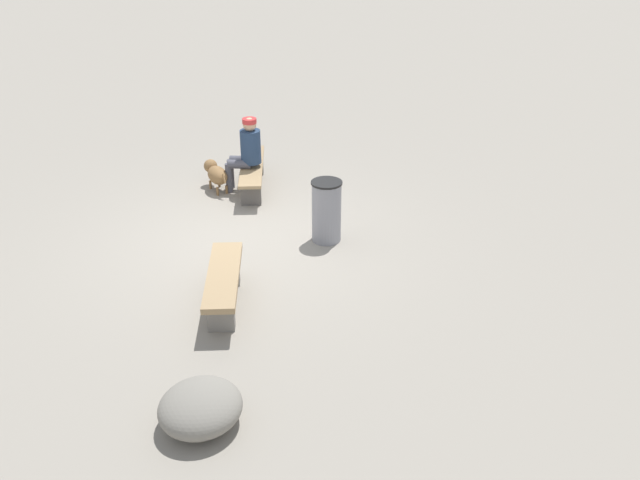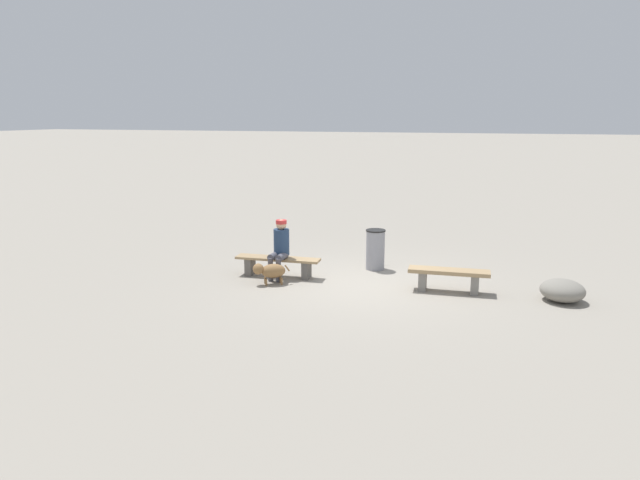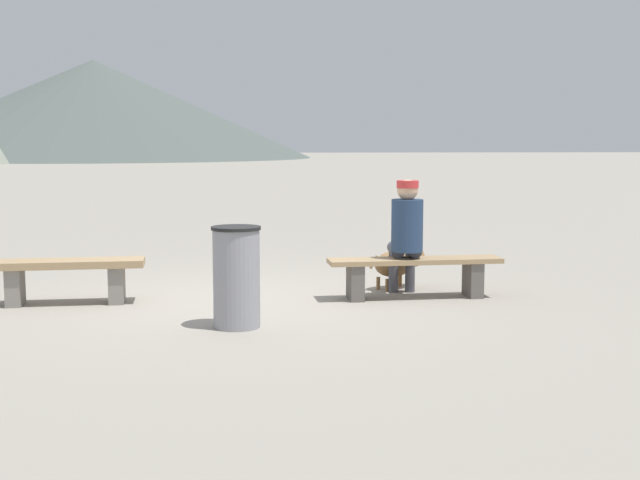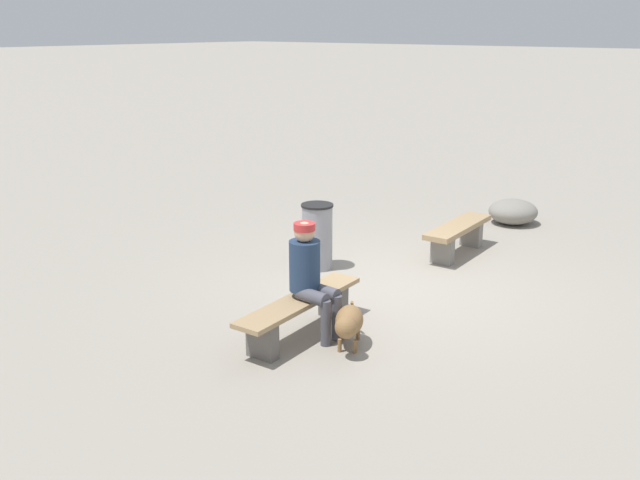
{
  "view_description": "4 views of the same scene",
  "coord_description": "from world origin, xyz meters",
  "px_view_note": "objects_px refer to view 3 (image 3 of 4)",
  "views": [
    {
      "loc": [
        -9.01,
        -1.38,
        4.73
      ],
      "look_at": [
        -1.17,
        -1.2,
        0.62
      ],
      "focal_mm": 38.73,
      "sensor_mm": 36.0,
      "label": 1
    },
    {
      "loc": [
        -2.82,
        11.32,
        3.49
      ],
      "look_at": [
        1.25,
        -0.88,
        0.68
      ],
      "focal_mm": 32.26,
      "sensor_mm": 36.0,
      "label": 2
    },
    {
      "loc": [
        0.21,
        -8.9,
        1.7
      ],
      "look_at": [
        0.95,
        0.79,
        0.55
      ],
      "focal_mm": 47.6,
      "sensor_mm": 36.0,
      "label": 3
    },
    {
      "loc": [
        7.35,
        4.71,
        3.29
      ],
      "look_at": [
        0.99,
        -0.44,
        0.79
      ],
      "focal_mm": 39.62,
      "sensor_mm": 36.0,
      "label": 4
    }
  ],
  "objects_px": {
    "bench_left": "(66,273)",
    "bench_right": "(415,271)",
    "dog": "(398,263)",
    "seated_person": "(406,229)",
    "trash_bin": "(236,277)"
  },
  "relations": [
    {
      "from": "dog",
      "to": "bench_left",
      "type": "bearing_deg",
      "value": 159.93
    },
    {
      "from": "bench_left",
      "to": "bench_right",
      "type": "xyz_separation_m",
      "value": [
        3.68,
        0.06,
        -0.03
      ]
    },
    {
      "from": "seated_person",
      "to": "trash_bin",
      "type": "bearing_deg",
      "value": -140.75
    },
    {
      "from": "bench_left",
      "to": "dog",
      "type": "height_order",
      "value": "dog"
    },
    {
      "from": "bench_right",
      "to": "dog",
      "type": "bearing_deg",
      "value": 93.11
    },
    {
      "from": "dog",
      "to": "bench_right",
      "type": "bearing_deg",
      "value": -113.31
    },
    {
      "from": "trash_bin",
      "to": "dog",
      "type": "bearing_deg",
      "value": 46.42
    },
    {
      "from": "bench_left",
      "to": "trash_bin",
      "type": "height_order",
      "value": "trash_bin"
    },
    {
      "from": "seated_person",
      "to": "trash_bin",
      "type": "height_order",
      "value": "seated_person"
    },
    {
      "from": "bench_right",
      "to": "seated_person",
      "type": "xyz_separation_m",
      "value": [
        -0.09,
        0.07,
        0.44
      ]
    },
    {
      "from": "trash_bin",
      "to": "bench_left",
      "type": "bearing_deg",
      "value": 145.37
    },
    {
      "from": "bench_left",
      "to": "dog",
      "type": "bearing_deg",
      "value": 6.35
    },
    {
      "from": "dog",
      "to": "trash_bin",
      "type": "distance_m",
      "value": 2.63
    },
    {
      "from": "bench_left",
      "to": "dog",
      "type": "xyz_separation_m",
      "value": [
        3.61,
        0.66,
        -0.03
      ]
    },
    {
      "from": "bench_right",
      "to": "dog",
      "type": "xyz_separation_m",
      "value": [
        -0.08,
        0.61,
        0.0
      ]
    }
  ]
}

